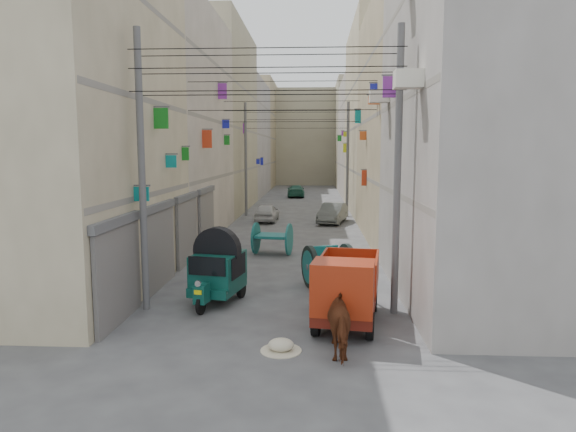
# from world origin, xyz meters

# --- Properties ---
(ground) EXTENTS (140.00, 140.00, 0.00)m
(ground) POSITION_xyz_m (0.00, 0.00, 0.00)
(ground) COLOR #414143
(ground) RESTS_ON ground
(building_row_left) EXTENTS (8.00, 62.00, 14.00)m
(building_row_left) POSITION_xyz_m (-8.00, 34.13, 6.46)
(building_row_left) COLOR #C6B896
(building_row_left) RESTS_ON ground
(building_row_right) EXTENTS (8.00, 62.00, 14.00)m
(building_row_right) POSITION_xyz_m (8.00, 34.13, 6.46)
(building_row_right) COLOR #A19B96
(building_row_right) RESTS_ON ground
(end_cap_building) EXTENTS (22.00, 10.00, 13.00)m
(end_cap_building) POSITION_xyz_m (0.00, 66.00, 6.50)
(end_cap_building) COLOR #9C967B
(end_cap_building) RESTS_ON ground
(shutters_left) EXTENTS (0.18, 14.40, 2.88)m
(shutters_left) POSITION_xyz_m (-3.92, 10.38, 1.49)
(shutters_left) COLOR #4C4C51
(shutters_left) RESTS_ON ground
(signboards) EXTENTS (8.22, 40.52, 5.67)m
(signboards) POSITION_xyz_m (-0.01, 21.66, 3.43)
(signboards) COLOR #BDCB16
(signboards) RESTS_ON ground
(ac_units) EXTENTS (0.70, 6.55, 3.35)m
(ac_units) POSITION_xyz_m (3.65, 7.67, 7.43)
(ac_units) COLOR silver
(ac_units) RESTS_ON ground
(utility_poles) EXTENTS (7.40, 22.20, 8.00)m
(utility_poles) POSITION_xyz_m (0.00, 17.00, 4.00)
(utility_poles) COLOR #565658
(utility_poles) RESTS_ON ground
(overhead_cables) EXTENTS (7.40, 22.52, 1.12)m
(overhead_cables) POSITION_xyz_m (0.00, 14.40, 6.77)
(overhead_cables) COLOR black
(overhead_cables) RESTS_ON ground
(auto_rickshaw) EXTENTS (1.76, 2.59, 1.77)m
(auto_rickshaw) POSITION_xyz_m (-1.64, 6.83, 1.04)
(auto_rickshaw) COLOR black
(auto_rickshaw) RESTS_ON ground
(tonga_cart) EXTENTS (2.20, 3.41, 1.44)m
(tonga_cart) POSITION_xyz_m (1.80, 8.83, 0.75)
(tonga_cart) COLOR black
(tonga_cart) RESTS_ON ground
(mini_truck) EXTENTS (2.03, 3.63, 1.94)m
(mini_truck) POSITION_xyz_m (2.14, 4.70, 0.93)
(mini_truck) COLOR black
(mini_truck) RESTS_ON ground
(second_cart) EXTENTS (1.83, 1.67, 1.43)m
(second_cart) POSITION_xyz_m (-0.57, 14.20, 0.76)
(second_cart) COLOR #155F5F
(second_cart) RESTS_ON ground
(feed_sack) EXTENTS (0.60, 0.48, 0.30)m
(feed_sack) POSITION_xyz_m (0.56, 3.02, 0.15)
(feed_sack) COLOR beige
(feed_sack) RESTS_ON ground
(horse) EXTENTS (0.96, 1.88, 1.54)m
(horse) POSITION_xyz_m (2.05, 3.00, 0.77)
(horse) COLOR brown
(horse) RESTS_ON ground
(distant_car_white) EXTENTS (1.50, 3.50, 1.18)m
(distant_car_white) POSITION_xyz_m (-1.85, 25.06, 0.59)
(distant_car_white) COLOR silver
(distant_car_white) RESTS_ON ground
(distant_car_grey) EXTENTS (2.20, 4.07, 1.27)m
(distant_car_grey) POSITION_xyz_m (2.47, 24.57, 0.64)
(distant_car_grey) COLOR #515552
(distant_car_grey) RESTS_ON ground
(distant_car_green) EXTENTS (1.91, 4.24, 1.21)m
(distant_car_green) POSITION_xyz_m (-0.62, 43.42, 0.60)
(distant_car_green) COLOR #1F5C47
(distant_car_green) RESTS_ON ground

